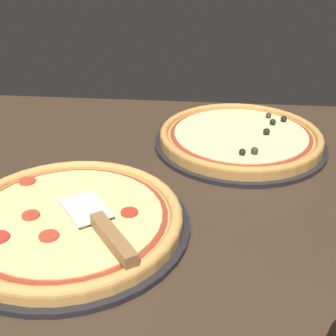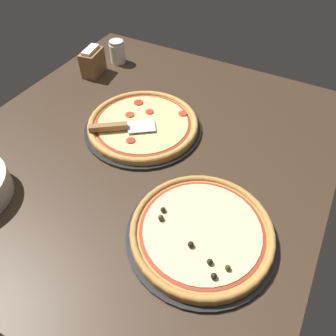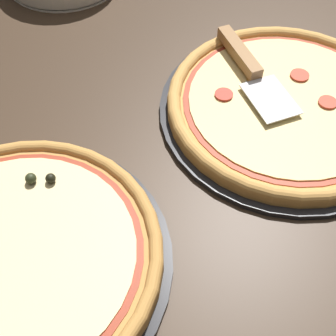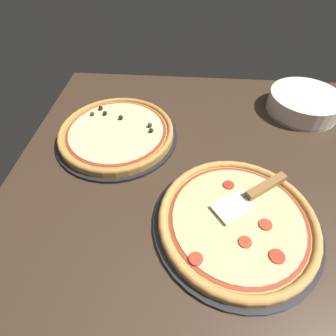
# 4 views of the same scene
# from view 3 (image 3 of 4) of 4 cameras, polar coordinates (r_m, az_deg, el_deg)

# --- Properties ---
(ground_plane) EXTENTS (1.31, 1.20, 0.04)m
(ground_plane) POSITION_cam_3_polar(r_m,az_deg,el_deg) (0.78, 7.95, 4.19)
(ground_plane) COLOR #38281C
(pizza_pan_front) EXTENTS (0.41, 0.41, 0.01)m
(pizza_pan_front) POSITION_cam_3_polar(r_m,az_deg,el_deg) (0.80, 14.04, 6.74)
(pizza_pan_front) COLOR black
(pizza_pan_front) RESTS_ON ground_plane
(pizza_front) EXTENTS (0.39, 0.39, 0.03)m
(pizza_front) POSITION_cam_3_polar(r_m,az_deg,el_deg) (0.79, 14.30, 7.63)
(pizza_front) COLOR #C68E47
(pizza_front) RESTS_ON pizza_pan_front
(pizza_pan_back) EXTENTS (0.40, 0.40, 0.01)m
(pizza_pan_back) POSITION_cam_3_polar(r_m,az_deg,el_deg) (0.65, -17.74, -11.12)
(pizza_pan_back) COLOR black
(pizza_pan_back) RESTS_ON ground_plane
(pizza_back) EXTENTS (0.38, 0.38, 0.04)m
(pizza_back) POSITION_cam_3_polar(r_m,az_deg,el_deg) (0.63, -18.20, -10.29)
(pizza_back) COLOR #B77F3D
(pizza_back) RESTS_ON pizza_pan_back
(serving_spatula) EXTENTS (0.17, 0.21, 0.02)m
(serving_spatula) POSITION_cam_3_polar(r_m,az_deg,el_deg) (0.82, 9.40, 12.74)
(serving_spatula) COLOR silver
(serving_spatula) RESTS_ON pizza_front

